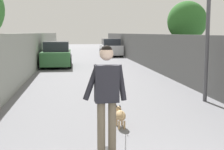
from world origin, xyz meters
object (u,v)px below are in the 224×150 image
Objects in this scene: person_skateboarder at (107,92)px; car_near at (57,55)px; tree_right_mid at (187,22)px; dog at (120,115)px; car_far at (111,48)px.

person_skateboarder is 14.79m from car_near.
tree_right_mid is 10.60m from dog.
car_far reaches higher than dog.
tree_right_mid is 8.15m from car_near.
person_skateboarder is at bearing 164.49° from dog.
dog is at bearing -171.10° from car_near.
person_skateboarder is at bearing 153.63° from tree_right_mid.
car_far is at bearing -28.25° from car_near.
dog is 13.10m from car_near.
car_far is (22.88, -2.86, -0.43)m from person_skateboarder.
person_skateboarder is at bearing -174.04° from car_near.
tree_right_mid is 0.88× the size of car_near.
dog is 0.54× the size of car_far.
tree_right_mid is at bearing -28.29° from dog.
car_far is (12.01, 2.53, -1.94)m from tree_right_mid.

